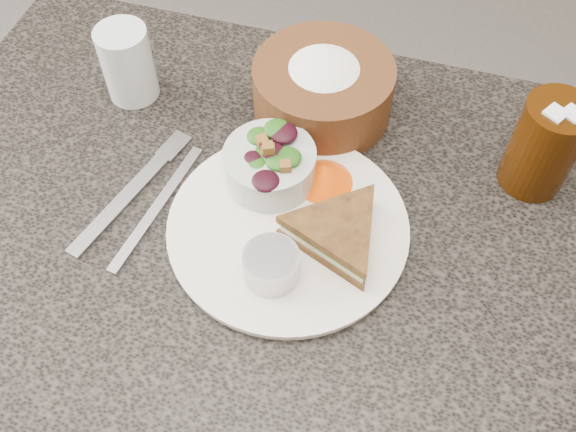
# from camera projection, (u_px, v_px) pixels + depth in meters

# --- Properties ---
(floor) EXTENTS (6.00, 6.00, 0.00)m
(floor) POSITION_uv_depth(u_px,v_px,m) (287.00, 431.00, 1.36)
(floor) COLOR #514E4C
(floor) RESTS_ON ground
(dining_table) EXTENTS (1.00, 0.70, 0.75)m
(dining_table) POSITION_uv_depth(u_px,v_px,m) (286.00, 364.00, 1.05)
(dining_table) COLOR black
(dining_table) RESTS_ON floor
(dinner_plate) EXTENTS (0.28, 0.28, 0.01)m
(dinner_plate) POSITION_uv_depth(u_px,v_px,m) (288.00, 228.00, 0.75)
(dinner_plate) COLOR white
(dinner_plate) RESTS_ON dining_table
(sandwich) EXTENTS (0.18, 0.18, 0.04)m
(sandwich) POSITION_uv_depth(u_px,v_px,m) (338.00, 233.00, 0.71)
(sandwich) COLOR brown
(sandwich) RESTS_ON dinner_plate
(salad_bowl) EXTENTS (0.14, 0.14, 0.06)m
(salad_bowl) POSITION_uv_depth(u_px,v_px,m) (270.00, 161.00, 0.75)
(salad_bowl) COLOR #AAB6AF
(salad_bowl) RESTS_ON dinner_plate
(dressing_ramekin) EXTENTS (0.08, 0.08, 0.04)m
(dressing_ramekin) POSITION_uv_depth(u_px,v_px,m) (271.00, 265.00, 0.69)
(dressing_ramekin) COLOR #A4A5A5
(dressing_ramekin) RESTS_ON dinner_plate
(orange_wedge) EXTENTS (0.08, 0.08, 0.03)m
(orange_wedge) POSITION_uv_depth(u_px,v_px,m) (325.00, 174.00, 0.76)
(orange_wedge) COLOR #FF5105
(orange_wedge) RESTS_ON dinner_plate
(fork) EXTENTS (0.07, 0.19, 0.01)m
(fork) POSITION_uv_depth(u_px,v_px,m) (126.00, 198.00, 0.77)
(fork) COLOR gray
(fork) RESTS_ON dining_table
(knife) EXTENTS (0.04, 0.20, 0.00)m
(knife) POSITION_uv_depth(u_px,v_px,m) (157.00, 207.00, 0.77)
(knife) COLOR #A0A3A8
(knife) RESTS_ON dining_table
(bread_basket) EXTENTS (0.20, 0.20, 0.10)m
(bread_basket) POSITION_uv_depth(u_px,v_px,m) (323.00, 82.00, 0.82)
(bread_basket) COLOR #593419
(bread_basket) RESTS_ON dining_table
(cola_glass) EXTENTS (0.10, 0.10, 0.13)m
(cola_glass) POSITION_uv_depth(u_px,v_px,m) (546.00, 142.00, 0.74)
(cola_glass) COLOR black
(cola_glass) RESTS_ON dining_table
(water_glass) EXTENTS (0.09, 0.09, 0.10)m
(water_glass) POSITION_uv_depth(u_px,v_px,m) (127.00, 63.00, 0.84)
(water_glass) COLOR silver
(water_glass) RESTS_ON dining_table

